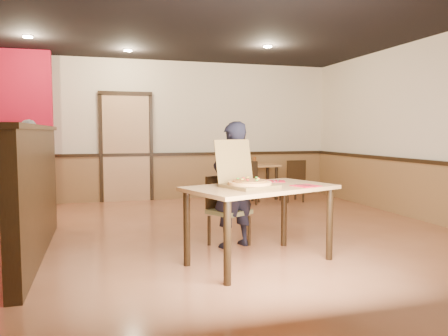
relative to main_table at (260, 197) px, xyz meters
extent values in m
plane|color=#BE714A|center=(-0.28, 1.14, -0.70)|extent=(7.00, 7.00, 0.00)
plane|color=black|center=(-0.28, 1.14, 2.10)|extent=(7.00, 7.00, 0.00)
plane|color=beige|center=(-0.28, 4.64, 0.70)|extent=(7.00, 0.00, 7.00)
plane|color=beige|center=(3.22, 1.14, 0.70)|extent=(0.00, 7.00, 7.00)
cube|color=olive|center=(-0.28, 4.61, -0.25)|extent=(7.00, 0.04, 0.90)
cube|color=black|center=(-0.28, 4.59, 0.22)|extent=(7.00, 0.06, 0.06)
cube|color=olive|center=(3.19, 1.14, -0.25)|extent=(0.04, 7.00, 0.90)
cube|color=black|center=(3.17, 1.14, 0.22)|extent=(0.06, 7.00, 0.06)
cube|color=tan|center=(-1.08, 4.60, 0.35)|extent=(0.90, 0.06, 2.10)
cube|color=black|center=(-2.28, 0.94, 0.00)|extent=(0.14, 3.00, 1.40)
cube|color=black|center=(-2.28, 0.94, 0.72)|extent=(0.20, 3.10, 0.05)
cube|color=#A80C23|center=(-3.18, 4.14, 0.70)|extent=(1.60, 0.20, 2.78)
cylinder|color=#FFDCB2|center=(-2.58, 2.94, 2.08)|extent=(0.14, 0.14, 0.02)
cylinder|color=#FFDCB2|center=(-1.08, 3.64, 2.08)|extent=(0.14, 0.14, 0.02)
cylinder|color=#FFDCB2|center=(1.12, 2.64, 2.08)|extent=(0.14, 0.14, 0.02)
cube|color=#B7824D|center=(0.00, 0.00, 0.09)|extent=(1.72, 1.32, 0.04)
cylinder|color=black|center=(-0.52, -0.56, -0.31)|extent=(0.07, 0.07, 0.77)
cylinder|color=black|center=(-0.76, 0.11, -0.31)|extent=(0.07, 0.07, 0.77)
cylinder|color=black|center=(0.76, -0.11, -0.31)|extent=(0.07, 0.07, 0.77)
cylinder|color=black|center=(0.52, 0.56, -0.31)|extent=(0.07, 0.07, 0.77)
cube|color=olive|center=(-0.11, 0.76, -0.29)|extent=(0.56, 0.56, 0.05)
cube|color=black|center=(-0.20, 0.92, -0.06)|extent=(0.37, 0.22, 0.40)
cylinder|color=black|center=(-0.18, 0.53, -0.52)|extent=(0.04, 0.04, 0.36)
cylinder|color=black|center=(-0.34, 0.83, -0.52)|extent=(0.04, 0.04, 0.36)
cylinder|color=black|center=(0.12, 0.69, -0.52)|extent=(0.04, 0.04, 0.36)
cylinder|color=black|center=(-0.04, 0.99, -0.52)|extent=(0.04, 0.04, 0.36)
cube|color=olive|center=(1.15, 3.64, -0.29)|extent=(0.56, 0.56, 0.05)
cube|color=black|center=(1.06, 3.48, -0.07)|extent=(0.36, 0.22, 0.39)
cylinder|color=black|center=(1.38, 3.71, -0.52)|extent=(0.04, 0.04, 0.36)
cylinder|color=black|center=(1.22, 3.41, -0.52)|extent=(0.04, 0.04, 0.36)
cylinder|color=black|center=(1.08, 3.87, -0.52)|extent=(0.04, 0.04, 0.36)
cylinder|color=black|center=(0.92, 3.57, -0.52)|extent=(0.04, 0.04, 0.36)
cube|color=olive|center=(2.05, 3.64, -0.29)|extent=(0.42, 0.42, 0.05)
cube|color=black|center=(2.05, 3.45, -0.07)|extent=(0.39, 0.04, 0.39)
cylinder|color=black|center=(2.21, 3.81, -0.52)|extent=(0.04, 0.04, 0.36)
cylinder|color=black|center=(2.22, 3.48, -0.52)|extent=(0.04, 0.04, 0.36)
cylinder|color=black|center=(1.88, 3.81, -0.52)|extent=(0.04, 0.04, 0.36)
cylinder|color=black|center=(1.89, 3.47, -0.52)|extent=(0.04, 0.04, 0.36)
cube|color=#B7824D|center=(1.60, 4.19, -0.01)|extent=(0.67, 0.67, 0.04)
cylinder|color=black|center=(1.35, 3.95, -0.37)|extent=(0.07, 0.07, 0.67)
cylinder|color=black|center=(1.35, 4.45, -0.37)|extent=(0.07, 0.07, 0.67)
cylinder|color=black|center=(1.84, 3.94, -0.37)|extent=(0.07, 0.07, 0.67)
cylinder|color=black|center=(1.85, 4.44, -0.37)|extent=(0.07, 0.07, 0.67)
imported|color=black|center=(-0.08, 0.68, 0.05)|extent=(0.63, 0.51, 1.49)
imported|color=#93949B|center=(-2.70, 3.48, 0.09)|extent=(0.44, 0.95, 1.58)
cube|color=brown|center=(-0.15, -0.11, 0.13)|extent=(0.58, 0.58, 0.03)
cube|color=brown|center=(-0.24, 0.14, 0.37)|extent=(0.45, 0.23, 0.45)
cylinder|color=#EDA656|center=(-0.15, -0.11, 0.16)|extent=(0.53, 0.53, 0.03)
cube|color=red|center=(0.45, -0.14, 0.11)|extent=(0.30, 0.30, 0.01)
cylinder|color=silver|center=(0.42, -0.14, 0.12)|extent=(0.07, 0.20, 0.01)
cube|color=silver|center=(0.48, -0.14, 0.12)|extent=(0.08, 0.21, 0.00)
cube|color=red|center=(0.32, 0.35, 0.11)|extent=(0.26, 0.26, 0.00)
cylinder|color=silver|center=(0.29, 0.35, 0.12)|extent=(0.07, 0.17, 0.01)
cube|color=silver|center=(0.35, 0.35, 0.12)|extent=(0.08, 0.18, 0.00)
cylinder|color=brown|center=(1.48, 4.21, 0.09)|extent=(0.06, 0.06, 0.16)
camera|label=1|loc=(-1.60, -4.22, 0.67)|focal=35.00mm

